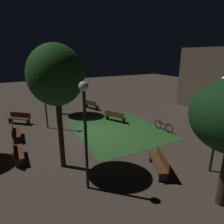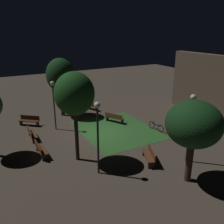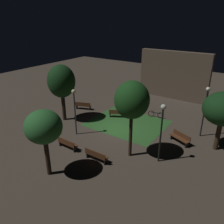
% 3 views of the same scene
% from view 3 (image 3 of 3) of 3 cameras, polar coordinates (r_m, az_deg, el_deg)
% --- Properties ---
extents(ground_plane, '(60.00, 60.00, 0.00)m').
position_cam_3_polar(ground_plane, '(21.07, 1.30, -4.42)').
color(ground_plane, '#473D33').
extents(grass_lawn, '(7.19, 5.91, 0.01)m').
position_cam_3_polar(grass_lawn, '(22.29, 3.90, -2.84)').
color(grass_lawn, '#2D6028').
rests_on(grass_lawn, ground).
extents(bench_path_side, '(1.81, 0.51, 0.88)m').
position_cam_3_polar(bench_path_side, '(18.28, -11.29, -7.81)').
color(bench_path_side, '#512D19').
rests_on(bench_path_side, ground).
extents(bench_near_trees, '(1.81, 0.51, 0.88)m').
position_cam_3_polar(bench_near_trees, '(16.59, -4.06, -10.85)').
color(bench_near_trees, '#512D19').
rests_on(bench_near_trees, ground).
extents(bench_by_lamp, '(1.85, 1.08, 0.88)m').
position_cam_3_polar(bench_by_lamp, '(25.56, -7.32, 1.68)').
color(bench_by_lamp, '#512D19').
rests_on(bench_by_lamp, ground).
extents(bench_front_left, '(1.52, 1.69, 0.88)m').
position_cam_3_polar(bench_front_left, '(20.57, -16.53, -4.67)').
color(bench_front_left, '#422314').
rests_on(bench_front_left, ground).
extents(bench_lawn_edge, '(1.81, 1.29, 0.88)m').
position_cam_3_polar(bench_lawn_edge, '(23.35, 1.47, -0.26)').
color(bench_lawn_edge, brown).
rests_on(bench_lawn_edge, ground).
extents(bench_corner, '(1.84, 1.17, 0.88)m').
position_cam_3_polar(bench_corner, '(19.56, 16.94, -6.23)').
color(bench_corner, '#512D19').
rests_on(bench_corner, ground).
extents(tree_left_canopy, '(2.67, 2.67, 5.61)m').
position_cam_3_polar(tree_left_canopy, '(22.21, -12.70, 7.50)').
color(tree_left_canopy, '#2D2116').
rests_on(tree_left_canopy, ground).
extents(tree_back_left, '(2.99, 2.99, 4.71)m').
position_cam_3_polar(tree_back_left, '(18.53, 26.38, 0.63)').
color(tree_back_left, '#38281C').
rests_on(tree_back_left, ground).
extents(tree_lawn_side, '(2.32, 2.32, 4.59)m').
position_cam_3_polar(tree_lawn_side, '(14.39, -16.96, -3.75)').
color(tree_lawn_side, '#2D2116').
rests_on(tree_lawn_side, ground).
extents(tree_near_wall, '(2.44, 2.44, 5.81)m').
position_cam_3_polar(tree_near_wall, '(15.45, 5.06, 2.94)').
color(tree_near_wall, '#2D2116').
rests_on(tree_near_wall, ground).
extents(lamp_post_path_center, '(0.36, 0.36, 4.44)m').
position_cam_3_polar(lamp_post_path_center, '(15.61, 12.50, -2.93)').
color(lamp_post_path_center, black).
rests_on(lamp_post_path_center, ground).
extents(lamp_post_plaza_west, '(0.36, 0.36, 4.49)m').
position_cam_3_polar(lamp_post_plaza_west, '(20.23, 22.63, 1.98)').
color(lamp_post_plaza_west, black).
rests_on(lamp_post_plaza_west, ground).
extents(lamp_post_plaza_east, '(0.36, 0.36, 4.18)m').
position_cam_3_polar(lamp_post_plaza_east, '(19.32, -9.49, 1.97)').
color(lamp_post_plaza_east, '#333338').
rests_on(lamp_post_plaza_east, ground).
extents(bicycle, '(1.66, 0.31, 0.93)m').
position_cam_3_polar(bicycle, '(23.80, 11.04, -0.59)').
color(bicycle, black).
rests_on(bicycle, ground).
extents(building_wall_backdrop, '(8.72, 0.80, 5.89)m').
position_cam_3_polar(building_wall_backdrop, '(29.50, 15.34, 8.97)').
color(building_wall_backdrop, brown).
rests_on(building_wall_backdrop, ground).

